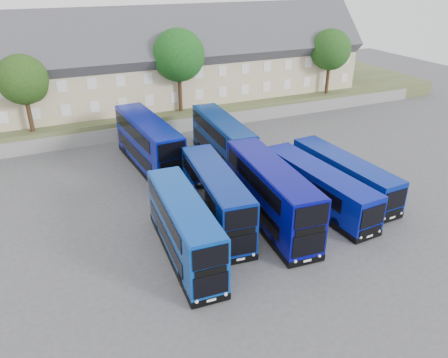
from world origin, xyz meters
TOP-DOWN VIEW (x-y plane):
  - ground at (0.00, 0.00)m, footprint 120.00×120.00m
  - retaining_wall at (0.00, 24.00)m, footprint 70.00×0.40m
  - earth_bank at (0.00, 34.00)m, footprint 80.00×20.00m
  - terrace_row at (0.00, 30.00)m, footprint 54.00×10.40m
  - dd_front_left at (-6.14, 1.37)m, footprint 2.91×10.35m
  - dd_front_mid at (-2.75, 4.17)m, footprint 3.46×10.67m
  - dd_front_right at (0.93, 2.75)m, footprint 3.49×11.49m
  - dd_rear_left at (-4.44, 15.84)m, footprint 3.50×11.83m
  - dd_rear_right at (2.23, 14.16)m, footprint 3.04×10.96m
  - coach_east_a at (5.56, 3.44)m, footprint 3.21×11.66m
  - coach_east_b at (8.85, 4.48)m, footprint 2.96×11.20m
  - tree_west at (-13.85, 25.10)m, footprint 4.80×4.80m
  - tree_mid at (2.15, 25.60)m, footprint 5.76×5.76m
  - tree_east at (22.15, 25.10)m, footprint 5.12×5.12m
  - tree_far at (28.15, 32.10)m, footprint 5.44×5.44m

SIDE VIEW (x-z plane):
  - ground at x=0.00m, z-range 0.00..0.00m
  - retaining_wall at x=0.00m, z-range 0.00..1.50m
  - earth_bank at x=0.00m, z-range 0.00..2.00m
  - coach_east_b at x=8.85m, z-range -0.03..3.00m
  - coach_east_a at x=5.56m, z-range -0.03..3.12m
  - dd_front_left at x=-6.14m, z-range -0.04..4.03m
  - dd_front_mid at x=-2.75m, z-range -0.04..4.13m
  - dd_rear_right at x=2.23m, z-range -0.04..4.27m
  - dd_front_right at x=0.93m, z-range -0.04..4.46m
  - dd_rear_left at x=-4.44m, z-range -0.04..4.60m
  - terrace_row at x=0.00m, z-range 1.00..12.20m
  - tree_west at x=-13.85m, z-range 3.23..10.88m
  - tree_east at x=22.15m, z-range 3.31..11.47m
  - tree_far at x=28.15m, z-range 3.39..12.06m
  - tree_mid at x=2.15m, z-range 3.48..12.66m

